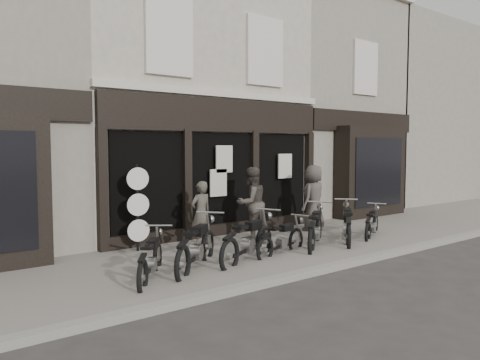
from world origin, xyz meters
TOP-DOWN VIEW (x-y plane):
  - ground_plane at (0.00, 0.00)m, footprint 90.00×90.00m
  - pavement at (0.00, 0.90)m, footprint 30.00×4.20m
  - kerb at (0.00, -1.25)m, footprint 30.00×0.25m
  - central_building at (0.00, 5.95)m, footprint 7.30×6.22m
  - neighbour_right at (6.35, 5.90)m, footprint 5.60×6.73m
  - filler_right at (14.50, 6.00)m, footprint 11.00×6.00m
  - motorcycle_0 at (-3.58, 0.20)m, footprint 1.46×1.74m
  - motorcycle_1 at (-2.49, 0.32)m, footprint 1.98×1.73m
  - motorcycle_2 at (-1.23, 0.19)m, footprint 2.21×1.25m
  - motorcycle_3 at (-0.22, 0.21)m, footprint 1.89×0.76m
  - motorcycle_4 at (1.03, 0.32)m, footprint 2.02×1.64m
  - motorcycle_5 at (2.15, 0.23)m, footprint 1.92×1.77m
  - motorcycle_6 at (3.22, 0.24)m, footprint 1.81×1.16m
  - man_left at (-1.27, 2.03)m, footprint 0.62×0.43m
  - man_centre at (0.29, 1.96)m, footprint 0.95×0.74m
  - man_right at (2.55, 1.81)m, footprint 1.08×0.85m
  - advert_sign_post at (-2.79, 2.42)m, footprint 0.53×0.34m

SIDE VIEW (x-z plane):
  - ground_plane at x=0.00m, z-range 0.00..0.00m
  - pavement at x=0.00m, z-range 0.00..0.12m
  - kerb at x=0.00m, z-range 0.00..0.13m
  - motorcycle_3 at x=-0.22m, z-range -0.09..0.83m
  - motorcycle_6 at x=3.22m, z-range -0.10..0.85m
  - motorcycle_0 at x=-3.58m, z-range -0.10..0.88m
  - motorcycle_5 at x=2.15m, z-range -0.12..1.01m
  - motorcycle_4 at x=1.03m, z-range -0.12..1.01m
  - motorcycle_2 at x=-1.23m, z-range -0.12..1.01m
  - motorcycle_1 at x=-2.49m, z-range -0.12..1.02m
  - man_left at x=-1.27m, z-range 0.12..1.74m
  - advert_sign_post at x=-2.79m, z-range -0.03..2.14m
  - man_centre at x=0.29m, z-range 0.12..2.05m
  - man_right at x=2.55m, z-range 0.12..2.06m
  - neighbour_right at x=6.35m, z-range -0.13..8.21m
  - central_building at x=0.00m, z-range -0.09..8.25m
  - filler_right at x=14.50m, z-range 0.00..8.20m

